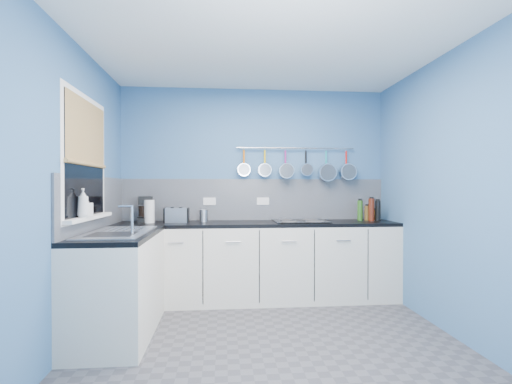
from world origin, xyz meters
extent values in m
cube|color=#47474C|center=(0.00, 0.00, -0.01)|extent=(3.20, 3.00, 0.02)
cube|color=white|center=(0.00, 0.00, 2.51)|extent=(3.20, 3.00, 0.02)
cube|color=#3C6896|center=(0.00, 1.51, 1.25)|extent=(3.20, 0.02, 2.50)
cube|color=#3C6896|center=(0.00, -1.51, 1.25)|extent=(3.20, 0.02, 2.50)
cube|color=#3C6896|center=(-1.61, 0.00, 1.25)|extent=(0.02, 3.00, 2.50)
cube|color=#3C6896|center=(1.61, 0.00, 1.25)|extent=(0.02, 3.00, 2.50)
cube|color=gray|center=(0.00, 1.49, 1.15)|extent=(3.20, 0.02, 0.50)
cube|color=gray|center=(-1.59, 0.60, 1.15)|extent=(0.02, 1.80, 0.50)
cube|color=silver|center=(0.00, 1.20, 0.43)|extent=(3.20, 0.60, 0.86)
cube|color=black|center=(0.00, 1.20, 0.88)|extent=(3.20, 0.60, 0.04)
cube|color=silver|center=(-1.30, 0.30, 0.43)|extent=(0.60, 1.20, 0.86)
cube|color=black|center=(-1.30, 0.30, 0.88)|extent=(0.60, 1.20, 0.04)
cube|color=white|center=(-1.58, 0.30, 1.55)|extent=(0.01, 1.00, 1.10)
cube|color=black|center=(-1.57, 0.30, 1.55)|extent=(0.01, 0.90, 1.00)
cube|color=olive|center=(-1.56, 0.30, 1.77)|extent=(0.01, 0.90, 0.55)
cube|color=white|center=(-1.55, 0.30, 1.04)|extent=(0.10, 0.98, 0.03)
cube|color=silver|center=(-1.30, 0.30, 0.90)|extent=(0.50, 0.95, 0.01)
cube|color=white|center=(-0.55, 1.48, 1.13)|extent=(0.15, 0.01, 0.09)
cube|color=white|center=(0.10, 1.48, 1.13)|extent=(0.15, 0.01, 0.09)
cylinder|color=silver|center=(0.50, 1.45, 1.78)|extent=(1.45, 0.02, 0.02)
imported|color=white|center=(-1.53, 0.11, 1.17)|extent=(0.11, 0.11, 0.24)
imported|color=white|center=(-1.53, 0.18, 1.14)|extent=(0.10, 0.10, 0.17)
cylinder|color=white|center=(-1.21, 1.21, 1.03)|extent=(0.14, 0.14, 0.26)
cube|color=silver|center=(-0.91, 1.23, 0.98)|extent=(0.27, 0.17, 0.17)
cylinder|color=silver|center=(-0.61, 1.29, 0.97)|extent=(0.12, 0.12, 0.14)
cube|color=black|center=(0.51, 1.22, 0.91)|extent=(0.61, 0.54, 0.01)
cylinder|color=#8C5914|center=(1.46, 1.32, 0.96)|extent=(0.05, 0.05, 0.13)
cylinder|color=brown|center=(1.35, 1.30, 0.99)|extent=(0.06, 0.06, 0.18)
cylinder|color=#265919|center=(1.26, 1.30, 1.02)|extent=(0.06, 0.06, 0.24)
cylinder|color=black|center=(1.45, 1.23, 1.02)|extent=(0.06, 0.06, 0.24)
cylinder|color=#4C190C|center=(1.37, 1.22, 1.03)|extent=(0.07, 0.07, 0.27)
camera|label=1|loc=(-0.39, -3.04, 1.29)|focal=26.03mm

